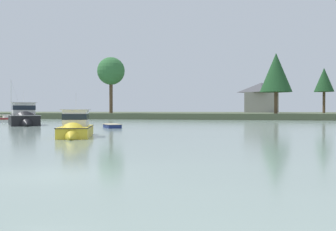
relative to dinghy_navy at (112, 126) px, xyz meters
name	(u,v)px	position (x,y,z in m)	size (l,w,h in m)	color
ground_plane	(49,176)	(10.18, -32.50, -0.15)	(505.58, 505.58, 0.00)	gray
far_shore_bank	(237,115)	(10.18, 65.55, 0.48)	(227.51, 54.64, 1.27)	#4C563D
dinghy_navy	(112,126)	(0.00, 0.00, 0.00)	(3.24, 3.85, 0.61)	navy
cruiser_black	(24,120)	(-14.05, 4.48, 0.55)	(8.98, 10.53, 5.86)	black
cruiser_yellow	(75,131)	(2.94, -15.61, 0.35)	(4.57, 7.81, 4.23)	gold
sailboat_maroon	(9,119)	(-30.86, 25.85, 0.03)	(4.90, 5.84, 8.18)	maroon
shore_tree_left	(324,80)	(30.29, 55.03, 8.60)	(4.43, 4.43, 10.29)	brown
shore_tree_right	(111,71)	(-16.95, 44.13, 10.60)	(6.27, 6.27, 12.72)	brown
shore_tree_right_mid	(276,73)	(19.30, 41.50, 9.35)	(6.43, 6.43, 12.21)	brown
cottage_hillside	(261,97)	(16.32, 75.74, 5.49)	(10.00, 8.37, 8.44)	#9E998E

